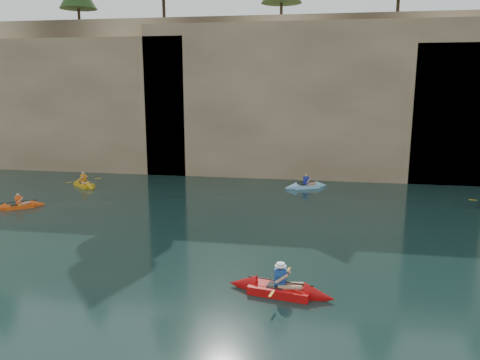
# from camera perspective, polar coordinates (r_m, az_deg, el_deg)

# --- Properties ---
(ground) EXTENTS (160.00, 160.00, 0.00)m
(ground) POSITION_cam_1_polar(r_m,az_deg,el_deg) (14.06, -3.98, -17.72)
(ground) COLOR black
(ground) RESTS_ON ground
(cliff) EXTENTS (70.00, 16.00, 12.00)m
(cliff) POSITION_cam_1_polar(r_m,az_deg,el_deg) (41.96, 5.95, 10.53)
(cliff) COLOR tan
(cliff) RESTS_ON ground
(cliff_slab_west) EXTENTS (26.00, 2.40, 10.56)m
(cliff_slab_west) POSITION_cam_1_polar(r_m,az_deg,el_deg) (41.47, -24.04, 8.57)
(cliff_slab_west) COLOR tan
(cliff_slab_west) RESTS_ON ground
(cliff_slab_center) EXTENTS (24.00, 2.40, 11.40)m
(cliff_slab_center) POSITION_cam_1_polar(r_m,az_deg,el_deg) (34.48, 8.40, 9.69)
(cliff_slab_center) COLOR tan
(cliff_slab_center) RESTS_ON ground
(sea_cave_west) EXTENTS (4.50, 1.00, 4.00)m
(sea_cave_west) POSITION_cam_1_polar(r_m,az_deg,el_deg) (40.11, -21.78, 3.95)
(sea_cave_west) COLOR black
(sea_cave_west) RESTS_ON ground
(sea_cave_center) EXTENTS (3.50, 1.00, 3.20)m
(sea_cave_center) POSITION_cam_1_polar(r_m,az_deg,el_deg) (34.93, -1.74, 3.08)
(sea_cave_center) COLOR black
(sea_cave_center) RESTS_ON ground
(sea_cave_east) EXTENTS (5.00, 1.00, 4.50)m
(sea_cave_east) POSITION_cam_1_polar(r_m,az_deg,el_deg) (34.82, 21.48, 3.31)
(sea_cave_east) COLOR black
(sea_cave_east) RESTS_ON ground
(main_kayaker) EXTENTS (3.73, 2.43, 1.35)m
(main_kayaker) POSITION_cam_1_polar(r_m,az_deg,el_deg) (16.03, 4.92, -13.10)
(main_kayaker) COLOR red
(main_kayaker) RESTS_ON ground
(kayaker_orange) EXTENTS (2.62, 2.19, 1.06)m
(kayaker_orange) POSITION_cam_1_polar(r_m,az_deg,el_deg) (28.99, -25.35, -2.88)
(kayaker_orange) COLOR #E94C0E
(kayaker_orange) RESTS_ON ground
(kayaker_yellow) EXTENTS (2.85, 2.53, 1.26)m
(kayaker_yellow) POSITION_cam_1_polar(r_m,az_deg,el_deg) (33.35, -18.49, -0.48)
(kayaker_yellow) COLOR gold
(kayaker_yellow) RESTS_ON ground
(kayaker_ltblue_mid) EXTENTS (3.08, 2.11, 1.18)m
(kayaker_ltblue_mid) POSITION_cam_1_polar(r_m,az_deg,el_deg) (31.47, 8.04, -0.71)
(kayaker_ltblue_mid) COLOR #91CEF3
(kayaker_ltblue_mid) RESTS_ON ground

